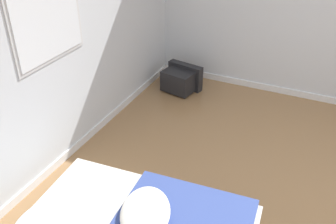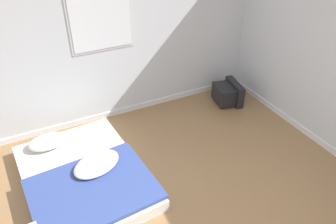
% 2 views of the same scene
% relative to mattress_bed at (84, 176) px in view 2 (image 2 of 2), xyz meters
% --- Properties ---
extents(wall_back, '(7.22, 0.08, 2.60)m').
position_rel_mattress_bed_xyz_m(wall_back, '(0.82, 1.29, 1.18)').
color(wall_back, silver).
rests_on(wall_back, ground_plane).
extents(mattress_bed, '(1.50, 1.99, 0.30)m').
position_rel_mattress_bed_xyz_m(mattress_bed, '(0.00, 0.00, 0.00)').
color(mattress_bed, silver).
rests_on(mattress_bed, ground_plane).
extents(crt_tv, '(0.47, 0.54, 0.37)m').
position_rel_mattress_bed_xyz_m(crt_tv, '(2.70, 0.76, 0.07)').
color(crt_tv, black).
rests_on(crt_tv, ground_plane).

